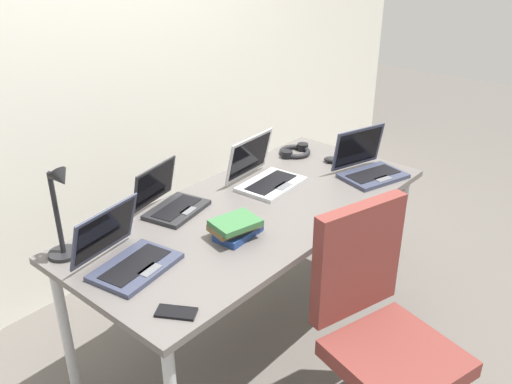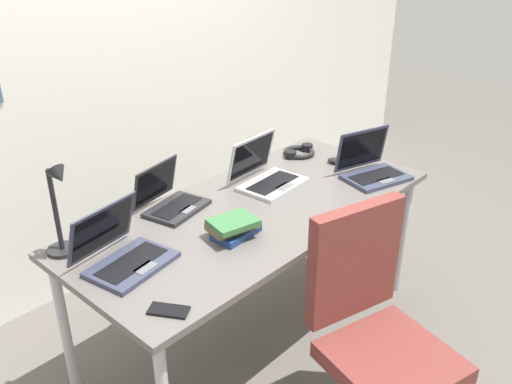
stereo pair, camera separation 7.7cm
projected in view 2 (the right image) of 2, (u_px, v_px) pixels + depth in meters
ground_plane at (256, 333)px, 2.81m from camera, size 12.00×12.00×0.00m
wall_back at (106, 52)px, 2.91m from camera, size 6.00×0.13×2.60m
desk at (256, 218)px, 2.51m from camera, size 1.80×0.80×0.74m
desk_lamp at (59, 211)px, 2.04m from camera, size 0.12×0.18×0.40m
laptop_back_right at (266, 176)px, 2.70m from camera, size 0.34×0.30×0.24m
laptop_mid_desk at (123, 253)px, 2.05m from camera, size 0.36×0.34×0.23m
laptop_center at (372, 168)px, 2.78m from camera, size 0.38×0.34×0.24m
laptop_back_left at (170, 200)px, 2.46m from camera, size 0.32×0.29×0.21m
computer_mouse at (336, 161)px, 2.95m from camera, size 0.09×0.11×0.03m
cell_phone at (169, 311)px, 1.81m from camera, size 0.13×0.15×0.01m
headphones at (299, 152)px, 3.07m from camera, size 0.21×0.18×0.04m
book_stack at (234, 227)px, 2.24m from camera, size 0.23×0.19×0.09m
coffee_mug at (114, 223)px, 2.27m from camera, size 0.11×0.08×0.09m
office_chair at (376, 352)px, 2.12m from camera, size 0.55×0.60×0.97m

